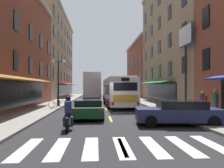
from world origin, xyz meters
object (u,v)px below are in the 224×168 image
(motorcycle_rider, at_px, (68,115))
(sedan_mid, at_px, (91,94))
(pedestrian_mid, at_px, (215,103))
(transit_bus, at_px, (117,91))
(sedan_far, at_px, (179,112))
(box_truck, at_px, (92,87))
(pedestrian_near, at_px, (202,102))
(street_lamp_twin, at_px, (58,80))
(billboard_sign, at_px, (185,45))
(bicycle_near, at_px, (57,104))
(sedan_near, at_px, (88,108))

(motorcycle_rider, bearing_deg, sedan_mid, 89.33)
(motorcycle_rider, bearing_deg, pedestrian_mid, 14.90)
(transit_bus, xyz_separation_m, sedan_far, (2.21, -12.14, -0.93))
(box_truck, relative_size, sedan_far, 1.70)
(transit_bus, xyz_separation_m, pedestrian_mid, (5.27, -10.54, -0.55))
(pedestrian_near, distance_m, street_lamp_twin, 14.00)
(billboard_sign, xyz_separation_m, sedan_mid, (-8.99, 24.35, -5.09))
(billboard_sign, xyz_separation_m, motorcycle_rider, (-9.36, -7.78, -5.12))
(motorcycle_rider, relative_size, pedestrian_mid, 1.14)
(billboard_sign, distance_m, transit_bus, 8.72)
(motorcycle_rider, xyz_separation_m, street_lamp_twin, (-2.56, 11.74, 2.08))
(billboard_sign, bearing_deg, sedan_mid, 110.26)
(sedan_mid, height_order, pedestrian_mid, pedestrian_mid)
(transit_bus, relative_size, pedestrian_near, 6.87)
(transit_bus, height_order, street_lamp_twin, street_lamp_twin)
(pedestrian_mid, bearing_deg, billboard_sign, 174.64)
(bicycle_near, distance_m, street_lamp_twin, 2.90)
(transit_bus, xyz_separation_m, motorcycle_rider, (-3.72, -12.94, -0.92))
(billboard_sign, relative_size, pedestrian_near, 4.49)
(sedan_far, distance_m, street_lamp_twin, 14.01)
(motorcycle_rider, relative_size, pedestrian_near, 1.24)
(pedestrian_near, bearing_deg, bicycle_near, 112.37)
(billboard_sign, xyz_separation_m, bicycle_near, (-11.72, 2.18, -5.33))
(sedan_mid, xyz_separation_m, sedan_far, (5.55, -31.34, -0.04))
(sedan_mid, bearing_deg, billboard_sign, -69.74)
(box_truck, bearing_deg, billboard_sign, -57.13)
(billboard_sign, distance_m, sedan_mid, 26.45)
(pedestrian_near, relative_size, street_lamp_twin, 0.35)
(sedan_mid, xyz_separation_m, bicycle_near, (-2.73, -22.17, -0.24))
(box_truck, relative_size, bicycle_near, 4.72)
(box_truck, bearing_deg, pedestrian_mid, -66.17)
(motorcycle_rider, distance_m, pedestrian_mid, 9.31)
(transit_bus, bearing_deg, pedestrian_near, -59.90)
(billboard_sign, xyz_separation_m, pedestrian_mid, (-0.38, -5.39, -4.75))
(pedestrian_mid, xyz_separation_m, street_lamp_twin, (-11.55, 9.35, 1.70))
(billboard_sign, height_order, sedan_near, billboard_sign)
(sedan_mid, height_order, motorcycle_rider, motorcycle_rider)
(billboard_sign, bearing_deg, street_lamp_twin, 161.64)
(sedan_mid, relative_size, street_lamp_twin, 0.97)
(bicycle_near, relative_size, street_lamp_twin, 0.36)
(billboard_sign, height_order, sedan_mid, billboard_sign)
(transit_bus, relative_size, pedestrian_mid, 6.28)
(sedan_far, relative_size, street_lamp_twin, 1.00)
(pedestrian_mid, bearing_deg, pedestrian_near, -179.19)
(transit_bus, relative_size, street_lamp_twin, 2.42)
(motorcycle_rider, height_order, pedestrian_mid, pedestrian_mid)
(sedan_near, bearing_deg, sedan_mid, 90.95)
(billboard_sign, bearing_deg, sedan_far, -116.19)
(billboard_sign, xyz_separation_m, box_truck, (-8.72, 13.49, -3.70))
(transit_bus, height_order, bicycle_near, transit_bus)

